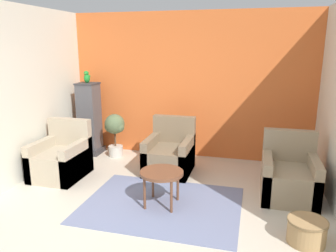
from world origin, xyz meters
TOP-DOWN VIEW (x-y plane):
  - ground_plane at (0.00, 0.00)m, footprint 20.00×20.00m
  - wall_back_accent at (0.00, 3.07)m, footprint 4.66×0.06m
  - wall_left at (-2.30, 1.52)m, footprint 0.06×3.04m
  - area_rug at (0.08, 0.89)m, footprint 2.10×1.60m
  - coffee_table at (0.08, 0.89)m, footprint 0.58×0.58m
  - armchair_left at (-1.79, 1.45)m, footprint 0.74×0.84m
  - armchair_right at (1.75, 1.61)m, footprint 0.74×0.84m
  - armchair_middle at (-0.13, 2.10)m, footprint 0.74×0.84m
  - birdcage at (-1.90, 2.66)m, footprint 0.44×0.44m
  - parrot at (-1.90, 2.67)m, footprint 0.11×0.19m
  - potted_plant at (-1.35, 2.61)m, footprint 0.42×0.38m
  - wicker_basket at (1.84, 0.46)m, footprint 0.43×0.43m

SIDE VIEW (x-z plane):
  - ground_plane at x=0.00m, z-range 0.00..0.00m
  - area_rug at x=0.08m, z-range 0.00..0.01m
  - wicker_basket at x=1.84m, z-range 0.01..0.29m
  - armchair_left at x=-1.79m, z-range -0.16..0.75m
  - armchair_right at x=1.75m, z-range -0.16..0.75m
  - armchair_middle at x=-0.13m, z-range -0.16..0.75m
  - coffee_table at x=0.08m, z-range 0.19..0.68m
  - potted_plant at x=-1.35m, z-range 0.12..0.95m
  - birdcage at x=-1.90m, z-range -0.02..1.38m
  - wall_back_accent at x=0.00m, z-range 0.00..2.71m
  - wall_left at x=-2.30m, z-range 0.00..2.71m
  - parrot at x=-1.90m, z-range 1.39..1.63m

